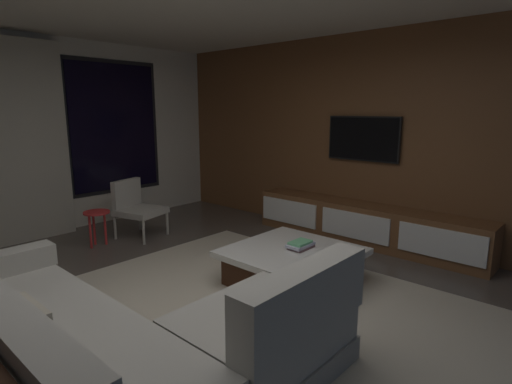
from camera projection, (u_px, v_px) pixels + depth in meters
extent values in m
plane|color=#564C44|center=(208.00, 329.00, 3.27)|extent=(9.20, 9.20, 0.00)
cube|color=silver|center=(22.00, 138.00, 5.39)|extent=(6.60, 0.12, 2.70)
cube|color=black|center=(114.00, 127.00, 6.28)|extent=(1.52, 0.02, 2.02)
cube|color=black|center=(115.00, 127.00, 6.27)|extent=(1.40, 0.03, 1.90)
cube|color=brown|center=(385.00, 139.00, 5.23)|extent=(0.12, 7.80, 2.70)
cube|color=beige|center=(247.00, 316.00, 3.45)|extent=(3.20, 3.80, 0.01)
cube|color=gray|center=(61.00, 375.00, 2.55)|extent=(0.90, 2.50, 0.18)
cube|color=#B2ADA3|center=(57.00, 345.00, 2.51)|extent=(0.86, 2.42, 0.24)
cube|color=gray|center=(260.00, 357.00, 2.74)|extent=(1.10, 0.90, 0.18)
cube|color=#B2ADA3|center=(260.00, 328.00, 2.70)|extent=(1.07, 0.86, 0.24)
cube|color=#B2ADA3|center=(304.00, 300.00, 2.41)|extent=(1.10, 0.20, 0.40)
cube|color=#B2A893|center=(31.00, 337.00, 2.09)|extent=(0.10, 0.36, 0.36)
cube|color=#3A1F11|center=(292.00, 270.00, 4.07)|extent=(1.00, 1.00, 0.30)
cube|color=white|center=(292.00, 253.00, 4.04)|extent=(1.16, 1.16, 0.06)
cube|color=brown|center=(301.00, 247.00, 4.07)|extent=(0.25, 0.17, 0.02)
cube|color=silver|center=(300.00, 245.00, 4.07)|extent=(0.29, 0.17, 0.03)
cube|color=#6DC588|center=(300.00, 242.00, 4.07)|extent=(0.23, 0.15, 0.02)
cylinder|color=#B2ADA0|center=(167.00, 222.00, 5.69)|extent=(0.04, 0.04, 0.36)
cylinder|color=#B2ADA0|center=(144.00, 231.00, 5.27)|extent=(0.04, 0.04, 0.36)
cylinder|color=#B2ADA0|center=(140.00, 218.00, 5.91)|extent=(0.04, 0.04, 0.36)
cylinder|color=#B2ADA0|center=(115.00, 226.00, 5.49)|extent=(0.04, 0.04, 0.36)
cube|color=#B2ADA3|center=(141.00, 211.00, 5.55)|extent=(0.67, 0.68, 0.08)
cube|color=#B2ADA3|center=(127.00, 193.00, 5.61)|extent=(0.49, 0.21, 0.38)
cylinder|color=red|center=(90.00, 231.00, 5.11)|extent=(0.03, 0.03, 0.46)
cylinder|color=red|center=(105.00, 227.00, 5.25)|extent=(0.03, 0.03, 0.46)
cylinder|color=red|center=(94.00, 227.00, 5.25)|extent=(0.03, 0.03, 0.46)
cylinder|color=red|center=(96.00, 212.00, 5.14)|extent=(0.32, 0.32, 0.02)
cube|color=brown|center=(363.00, 224.00, 5.30)|extent=(0.44, 3.10, 0.52)
cube|color=white|center=(440.00, 244.00, 4.45)|extent=(0.02, 0.93, 0.33)
cube|color=white|center=(354.00, 226.00, 5.13)|extent=(0.02, 0.93, 0.33)
cube|color=white|center=(288.00, 212.00, 5.81)|extent=(0.02, 0.93, 0.33)
cube|color=black|center=(427.00, 250.00, 4.74)|extent=(0.33, 0.68, 0.19)
cube|color=#9E5CD5|center=(451.00, 257.00, 4.58)|extent=(0.03, 0.04, 0.15)
cube|color=#C24ACA|center=(443.00, 254.00, 4.63)|extent=(0.03, 0.04, 0.18)
cube|color=#607DAD|center=(435.00, 252.00, 4.69)|extent=(0.03, 0.04, 0.17)
cube|color=#94D054|center=(427.00, 250.00, 4.74)|extent=(0.03, 0.04, 0.18)
cube|color=#9FC6A4|center=(420.00, 249.00, 4.80)|extent=(0.03, 0.04, 0.15)
cube|color=#4B5455|center=(413.00, 247.00, 4.86)|extent=(0.03, 0.04, 0.17)
cube|color=#AE4F85|center=(405.00, 246.00, 4.92)|extent=(0.03, 0.04, 0.16)
cube|color=black|center=(363.00, 139.00, 5.31)|extent=(0.04, 1.00, 0.58)
cube|color=black|center=(363.00, 139.00, 5.31)|extent=(0.05, 0.96, 0.54)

